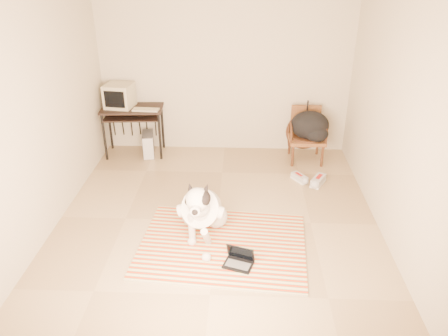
# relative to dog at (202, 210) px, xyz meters

# --- Properties ---
(floor) EXTENTS (4.50, 4.50, 0.00)m
(floor) POSITION_rel_dog_xyz_m (0.16, 0.29, -0.34)
(floor) COLOR tan
(floor) RESTS_ON ground
(wall_back) EXTENTS (4.50, 0.00, 4.50)m
(wall_back) POSITION_rel_dog_xyz_m (0.16, 2.54, 1.01)
(wall_back) COLOR #C1B59E
(wall_back) RESTS_ON floor
(wall_front) EXTENTS (4.50, 0.00, 4.50)m
(wall_front) POSITION_rel_dog_xyz_m (0.16, -1.96, 1.01)
(wall_front) COLOR #C1B59E
(wall_front) RESTS_ON floor
(wall_left) EXTENTS (0.00, 4.50, 4.50)m
(wall_left) POSITION_rel_dog_xyz_m (-1.84, 0.29, 1.01)
(wall_left) COLOR #C1B59E
(wall_left) RESTS_ON floor
(wall_right) EXTENTS (0.00, 4.50, 4.50)m
(wall_right) POSITION_rel_dog_xyz_m (2.16, 0.29, 1.01)
(wall_right) COLOR #C1B59E
(wall_right) RESTS_ON floor
(rug) EXTENTS (2.00, 1.59, 0.02)m
(rug) POSITION_rel_dog_xyz_m (0.25, -0.22, -0.33)
(rug) COLOR red
(rug) RESTS_ON floor
(dog) EXTENTS (0.56, 1.18, 0.85)m
(dog) POSITION_rel_dog_xyz_m (0.00, 0.00, 0.00)
(dog) COLOR silver
(dog) RESTS_ON rug
(laptop) EXTENTS (0.36, 0.31, 0.21)m
(laptop) POSITION_rel_dog_xyz_m (0.44, -0.56, -0.27)
(laptop) COLOR black
(laptop) RESTS_ON rug
(computer_desk) EXTENTS (1.00, 0.60, 0.80)m
(computer_desk) POSITION_rel_dog_xyz_m (-1.31, 2.23, 0.35)
(computer_desk) COLOR black
(computer_desk) RESTS_ON floor
(crt_monitor) EXTENTS (0.46, 0.45, 0.37)m
(crt_monitor) POSITION_rel_dog_xyz_m (-1.50, 2.27, 0.65)
(crt_monitor) COLOR #AFA589
(crt_monitor) RESTS_ON computer_desk
(desk_keyboard) EXTENTS (0.41, 0.18, 0.03)m
(desk_keyboard) POSITION_rel_dog_xyz_m (-1.06, 2.12, 0.48)
(desk_keyboard) COLOR #AFA589
(desk_keyboard) RESTS_ON computer_desk
(pc_tower) EXTENTS (0.24, 0.43, 0.38)m
(pc_tower) POSITION_rel_dog_xyz_m (-1.08, 2.19, -0.15)
(pc_tower) COLOR #515153
(pc_tower) RESTS_ON floor
(rattan_chair) EXTENTS (0.56, 0.54, 0.84)m
(rattan_chair) POSITION_rel_dog_xyz_m (1.47, 2.16, 0.08)
(rattan_chair) COLOR brown
(rattan_chair) RESTS_ON floor
(backpack) EXTENTS (0.60, 0.54, 0.44)m
(backpack) POSITION_rel_dog_xyz_m (1.52, 2.09, 0.25)
(backpack) COLOR black
(backpack) RESTS_ON rattan_chair
(sneaker_left) EXTENTS (0.25, 0.30, 0.10)m
(sneaker_left) POSITION_rel_dog_xyz_m (1.31, 1.40, -0.30)
(sneaker_left) COLOR silver
(sneaker_left) RESTS_ON floor
(sneaker_right) EXTENTS (0.28, 0.36, 0.12)m
(sneaker_right) POSITION_rel_dog_xyz_m (1.57, 1.31, -0.29)
(sneaker_right) COLOR silver
(sneaker_right) RESTS_ON floor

